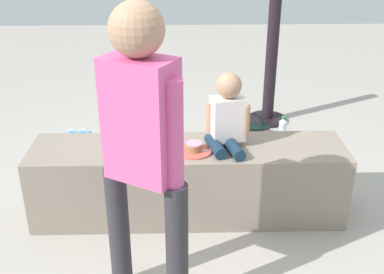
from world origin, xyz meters
TOP-DOWN VIEW (x-y plane):
  - ground_plane at (0.00, 0.00)m, footprint 12.00×12.00m
  - concrete_ledge at (0.00, 0.00)m, footprint 2.03×0.47m
  - child_seated at (0.25, 0.02)m, footprint 0.28×0.34m
  - adult_standing at (-0.22, -0.78)m, footprint 0.41×0.32m
  - cake_plate at (0.04, -0.07)m, footprint 0.22×0.22m
  - gift_bag at (-0.86, 0.69)m, footprint 0.20×0.12m
  - railing_post at (0.80, 1.56)m, footprint 0.36×0.36m
  - water_bottle_near_gift at (-0.44, 0.76)m, footprint 0.07×0.07m
  - water_bottle_far_side at (0.86, 1.11)m, footprint 0.07×0.07m
  - cake_box_white at (-0.43, 1.03)m, footprint 0.35×0.36m
  - handbag_black_leather at (0.55, 1.04)m, footprint 0.33×0.15m
  - handbag_brown_canvas at (0.64, 0.62)m, footprint 0.33×0.12m

SIDE VIEW (x-z plane):
  - ground_plane at x=0.00m, z-range 0.00..0.00m
  - cake_box_white at x=-0.43m, z-range 0.00..0.11m
  - handbag_black_leather at x=0.55m, z-range -0.05..0.25m
  - water_bottle_near_gift at x=-0.44m, z-range -0.01..0.22m
  - water_bottle_far_side at x=0.86m, z-range -0.01..0.23m
  - handbag_brown_canvas at x=0.64m, z-range -0.05..0.27m
  - gift_bag at x=-0.86m, z-range -0.02..0.30m
  - concrete_ledge at x=0.00m, z-range 0.00..0.50m
  - railing_post at x=0.80m, z-range -0.14..1.05m
  - cake_plate at x=0.04m, z-range 0.49..0.55m
  - child_seated at x=0.25m, z-range 0.47..0.95m
  - adult_standing at x=-0.22m, z-range 0.16..1.71m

